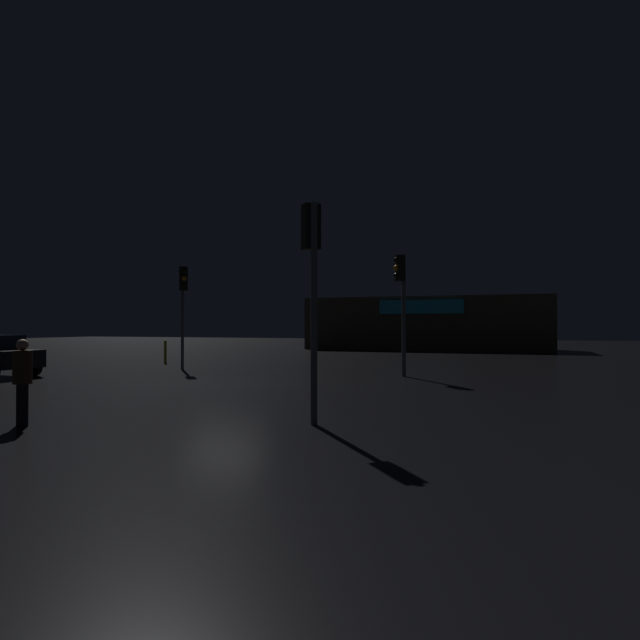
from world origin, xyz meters
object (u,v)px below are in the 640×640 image
at_px(traffic_signal_cross_left, 401,293).
at_px(store_building, 427,323).
at_px(traffic_signal_opposite, 183,295).
at_px(pedestrian, 22,376).
at_px(traffic_signal_main, 312,263).

bearing_deg(traffic_signal_cross_left, store_building, 96.05).
height_order(traffic_signal_opposite, pedestrian, traffic_signal_opposite).
bearing_deg(traffic_signal_opposite, pedestrian, -69.37).
bearing_deg(pedestrian, traffic_signal_opposite, 110.63).
xyz_separation_m(store_building, traffic_signal_main, (2.73, -33.86, 1.02)).
relative_size(store_building, traffic_signal_main, 4.41).
relative_size(store_building, pedestrian, 11.44).
bearing_deg(traffic_signal_main, pedestrian, -158.07).
distance_m(traffic_signal_opposite, traffic_signal_cross_left, 9.38).
bearing_deg(pedestrian, traffic_signal_main, 21.93).
distance_m(traffic_signal_main, pedestrian, 5.83).
xyz_separation_m(traffic_signal_opposite, traffic_signal_cross_left, (9.38, 0.03, -0.09)).
xyz_separation_m(traffic_signal_main, pedestrian, (-5.03, -2.03, -2.14)).
height_order(traffic_signal_cross_left, pedestrian, traffic_signal_cross_left).
bearing_deg(traffic_signal_cross_left, traffic_signal_opposite, -179.81).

